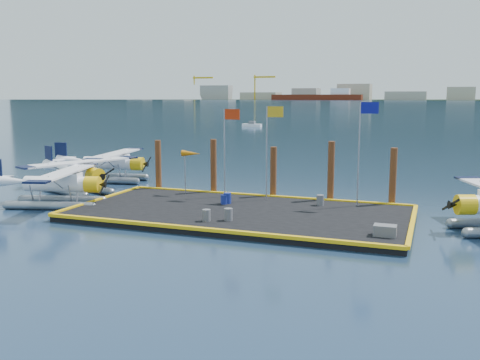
# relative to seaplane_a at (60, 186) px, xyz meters

# --- Properties ---
(ground) EXTENTS (4000.00, 4000.00, 0.00)m
(ground) POSITION_rel_seaplane_a_xyz_m (12.17, 1.28, -1.37)
(ground) COLOR #19304C
(ground) RESTS_ON ground
(dock) EXTENTS (20.00, 10.00, 0.40)m
(dock) POSITION_rel_seaplane_a_xyz_m (12.17, 1.28, -1.17)
(dock) COLOR black
(dock) RESTS_ON ground
(dock_bumpers) EXTENTS (20.25, 10.25, 0.18)m
(dock_bumpers) POSITION_rel_seaplane_a_xyz_m (12.17, 1.28, -0.88)
(dock_bumpers) COLOR yellow
(dock_bumpers) RESTS_ON dock
(seaplane_a) EXTENTS (8.20, 8.84, 3.14)m
(seaplane_a) POSITION_rel_seaplane_a_xyz_m (0.00, 0.00, 0.00)
(seaplane_a) COLOR gray
(seaplane_a) RESTS_ON ground
(seaplane_b) EXTENTS (8.57, 9.00, 3.29)m
(seaplane_b) POSITION_rel_seaplane_a_xyz_m (-1.85, 4.48, 0.07)
(seaplane_b) COLOR gray
(seaplane_b) RESTS_ON ground
(seaplane_c) EXTENTS (8.49, 9.31, 3.29)m
(seaplane_c) POSITION_rel_seaplane_a_xyz_m (-2.70, 10.10, 0.06)
(seaplane_c) COLOR gray
(seaplane_c) RESTS_ON ground
(drum_0) EXTENTS (0.49, 0.49, 0.69)m
(drum_0) POSITION_rel_seaplane_a_xyz_m (10.69, 3.01, -0.62)
(drum_0) COLOR navy
(drum_0) RESTS_ON dock
(drum_1) EXTENTS (0.48, 0.48, 0.68)m
(drum_1) POSITION_rel_seaplane_a_xyz_m (12.48, -1.40, -0.63)
(drum_1) COLOR #5B5C60
(drum_1) RESTS_ON dock
(drum_3) EXTENTS (0.46, 0.46, 0.65)m
(drum_3) POSITION_rel_seaplane_a_xyz_m (11.40, -1.98, -0.64)
(drum_3) COLOR #5B5C60
(drum_3) RESTS_ON dock
(drum_4) EXTENTS (0.47, 0.47, 0.66)m
(drum_4) POSITION_rel_seaplane_a_xyz_m (16.44, 4.48, -0.64)
(drum_4) COLOR #5B5C60
(drum_4) RESTS_ON dock
(drum_5) EXTENTS (0.42, 0.42, 0.60)m
(drum_5) POSITION_rel_seaplane_a_xyz_m (10.56, 2.73, -0.67)
(drum_5) COLOR navy
(drum_5) RESTS_ON dock
(crate) EXTENTS (1.10, 0.74, 0.55)m
(crate) POSITION_rel_seaplane_a_xyz_m (21.00, -1.85, -0.69)
(crate) COLOR #5B5C60
(crate) RESTS_ON dock
(flagpole_red) EXTENTS (1.14, 0.08, 6.00)m
(flagpole_red) POSITION_rel_seaplane_a_xyz_m (9.88, 5.08, 3.03)
(flagpole_red) COLOR gray
(flagpole_red) RESTS_ON dock
(flagpole_yellow) EXTENTS (1.14, 0.08, 6.20)m
(flagpole_yellow) POSITION_rel_seaplane_a_xyz_m (12.87, 5.08, 3.14)
(flagpole_yellow) COLOR gray
(flagpole_yellow) RESTS_ON dock
(flagpole_blue) EXTENTS (1.14, 0.08, 6.50)m
(flagpole_blue) POSITION_rel_seaplane_a_xyz_m (18.87, 5.08, 3.32)
(flagpole_blue) COLOR gray
(flagpole_blue) RESTS_ON dock
(windsock) EXTENTS (1.40, 0.44, 3.12)m
(windsock) POSITION_rel_seaplane_a_xyz_m (7.15, 5.08, 1.86)
(windsock) COLOR gray
(windsock) RESTS_ON dock
(piling_0) EXTENTS (0.44, 0.44, 4.00)m
(piling_0) POSITION_rel_seaplane_a_xyz_m (3.67, 6.68, 0.63)
(piling_0) COLOR #4C2B15
(piling_0) RESTS_ON ground
(piling_1) EXTENTS (0.44, 0.44, 4.20)m
(piling_1) POSITION_rel_seaplane_a_xyz_m (8.17, 6.68, 0.73)
(piling_1) COLOR #4C2B15
(piling_1) RESTS_ON ground
(piling_2) EXTENTS (0.44, 0.44, 3.80)m
(piling_2) POSITION_rel_seaplane_a_xyz_m (12.67, 6.68, 0.53)
(piling_2) COLOR #4C2B15
(piling_2) RESTS_ON ground
(piling_3) EXTENTS (0.44, 0.44, 4.30)m
(piling_3) POSITION_rel_seaplane_a_xyz_m (16.67, 6.68, 0.78)
(piling_3) COLOR #4C2B15
(piling_3) RESTS_ON ground
(piling_4) EXTENTS (0.44, 0.44, 4.00)m
(piling_4) POSITION_rel_seaplane_a_xyz_m (20.67, 6.68, 0.63)
(piling_4) COLOR #4C2B15
(piling_4) RESTS_ON ground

